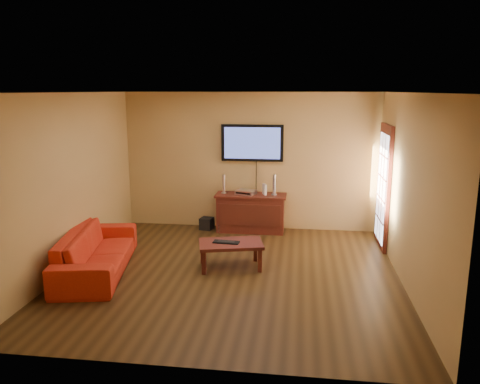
% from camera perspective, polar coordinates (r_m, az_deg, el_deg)
% --- Properties ---
extents(ground_plane, '(5.00, 5.00, 0.00)m').
position_cam_1_polar(ground_plane, '(7.22, -1.04, -9.91)').
color(ground_plane, '#2F1F0D').
rests_on(ground_plane, ground).
extents(room_walls, '(5.00, 5.00, 5.00)m').
position_cam_1_polar(room_walls, '(7.38, -0.38, 4.18)').
color(room_walls, tan).
rests_on(room_walls, ground).
extents(french_door, '(0.07, 1.02, 2.22)m').
position_cam_1_polar(french_door, '(8.61, 17.07, 0.50)').
color(french_door, '#45160F').
rests_on(french_door, ground).
extents(media_console, '(1.38, 0.53, 0.74)m').
position_cam_1_polar(media_console, '(9.20, 1.32, -2.53)').
color(media_console, '#45160F').
rests_on(media_console, ground).
extents(television, '(1.21, 0.08, 0.72)m').
position_cam_1_polar(television, '(9.17, 1.51, 6.00)').
color(television, black).
rests_on(television, ground).
extents(coffee_table, '(1.09, 0.81, 0.41)m').
position_cam_1_polar(coffee_table, '(7.34, -1.14, -6.58)').
color(coffee_table, '#45160F').
rests_on(coffee_table, ground).
extents(sofa, '(1.05, 2.29, 0.86)m').
position_cam_1_polar(sofa, '(7.49, -17.10, -6.13)').
color(sofa, red).
rests_on(sofa, ground).
extents(speaker_left, '(0.10, 0.10, 0.37)m').
position_cam_1_polar(speaker_left, '(9.19, -1.99, 0.89)').
color(speaker_left, silver).
rests_on(speaker_left, media_console).
extents(speaker_right, '(0.11, 0.11, 0.40)m').
position_cam_1_polar(speaker_right, '(9.06, 4.19, 0.79)').
color(speaker_right, silver).
rests_on(speaker_right, media_console).
extents(av_receiver, '(0.43, 0.37, 0.08)m').
position_cam_1_polar(av_receiver, '(9.13, 0.72, -0.01)').
color(av_receiver, silver).
rests_on(av_receiver, media_console).
extents(game_console, '(0.10, 0.15, 0.21)m').
position_cam_1_polar(game_console, '(9.08, 3.01, 0.31)').
color(game_console, white).
rests_on(game_console, media_console).
extents(subwoofer, '(0.28, 0.28, 0.24)m').
position_cam_1_polar(subwoofer, '(9.41, -4.08, -3.85)').
color(subwoofer, black).
rests_on(subwoofer, ground).
extents(bottle, '(0.07, 0.07, 0.21)m').
position_cam_1_polar(bottle, '(9.16, -2.57, -4.42)').
color(bottle, white).
rests_on(bottle, ground).
extents(keyboard, '(0.42, 0.18, 0.02)m').
position_cam_1_polar(keyboard, '(7.31, -1.69, -6.11)').
color(keyboard, black).
rests_on(keyboard, coffee_table).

